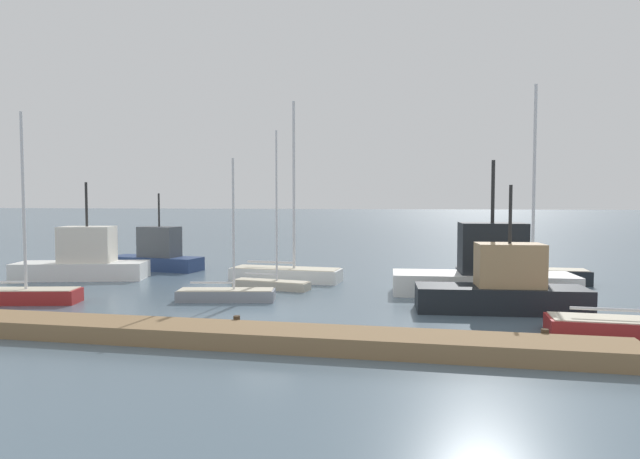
{
  "coord_description": "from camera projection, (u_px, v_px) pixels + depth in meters",
  "views": [
    {
      "loc": [
        6.48,
        -21.17,
        4.75
      ],
      "look_at": [
        0.0,
        11.99,
        2.96
      ],
      "focal_mm": 30.08,
      "sensor_mm": 36.0,
      "label": 1
    }
  ],
  "objects": [
    {
      "name": "dock_pier",
      "position": [
        226.0,
        335.0,
        17.88
      ],
      "size": [
        25.65,
        2.17,
        0.7
      ],
      "color": "olive",
      "rests_on": "ground_plane"
    },
    {
      "name": "sailboat_5",
      "position": [
        16.0,
        293.0,
        24.87
      ],
      "size": [
        5.83,
        2.57,
        8.84
      ],
      "rotation": [
        0.0,
        0.0,
        0.22
      ],
      "color": "maroon",
      "rests_on": "ground_plane"
    },
    {
      "name": "sailboat_0",
      "position": [
        522.0,
        272.0,
        31.12
      ],
      "size": [
        7.37,
        1.67,
        11.4
      ],
      "rotation": [
        0.0,
        0.0,
        -0.01
      ],
      "color": "black",
      "rests_on": "ground_plane"
    },
    {
      "name": "sailboat_2",
      "position": [
        271.0,
        281.0,
        28.96
      ],
      "size": [
        4.38,
        1.71,
        8.51
      ],
      "rotation": [
        0.0,
        0.0,
        -0.17
      ],
      "color": "#BCB29E",
      "rests_on": "ground_plane"
    },
    {
      "name": "sailboat_4",
      "position": [
        286.0,
        272.0,
        31.87
      ],
      "size": [
        6.71,
        2.41,
        10.57
      ],
      "rotation": [
        0.0,
        0.0,
        -0.08
      ],
      "color": "white",
      "rests_on": "ground_plane"
    },
    {
      "name": "fishing_boat_1",
      "position": [
        84.0,
        260.0,
        32.63
      ],
      "size": [
        8.03,
        4.18,
        5.9
      ],
      "rotation": [
        0.0,
        0.0,
        0.24
      ],
      "color": "white",
      "rests_on": "ground_plane"
    },
    {
      "name": "ground_plane",
      "position": [
        265.0,
        315.0,
        22.24
      ],
      "size": [
        600.0,
        600.0,
        0.0
      ],
      "primitive_type": "plane",
      "color": "slate"
    },
    {
      "name": "fishing_boat_0",
      "position": [
        157.0,
        254.0,
        36.92
      ],
      "size": [
        6.74,
        2.92,
        5.28
      ],
      "rotation": [
        0.0,
        0.0,
        -0.14
      ],
      "color": "navy",
      "rests_on": "ground_plane"
    },
    {
      "name": "fishing_boat_3",
      "position": [
        486.0,
        270.0,
        27.17
      ],
      "size": [
        9.16,
        3.38,
        6.81
      ],
      "rotation": [
        0.0,
        0.0,
        0.07
      ],
      "color": "white",
      "rests_on": "ground_plane"
    },
    {
      "name": "sailboat_1",
      "position": [
        635.0,
        325.0,
        18.73
      ],
      "size": [
        5.81,
        1.83,
        8.55
      ],
      "rotation": [
        0.0,
        0.0,
        -0.03
      ],
      "color": "maroon",
      "rests_on": "ground_plane"
    },
    {
      "name": "channel_buoy_1",
      "position": [
        525.0,
        265.0,
        37.29
      ],
      "size": [
        0.63,
        0.63,
        1.65
      ],
      "color": "green",
      "rests_on": "ground_plane"
    },
    {
      "name": "sailboat_3",
      "position": [
        226.0,
        293.0,
        25.51
      ],
      "size": [
        4.76,
        2.11,
        6.78
      ],
      "rotation": [
        0.0,
        0.0,
        0.19
      ],
      "color": "gray",
      "rests_on": "ground_plane"
    },
    {
      "name": "fishing_boat_2",
      "position": [
        503.0,
        288.0,
        22.98
      ],
      "size": [
        7.28,
        2.72,
        5.44
      ],
      "rotation": [
        0.0,
        0.0,
        0.08
      ],
      "color": "black",
      "rests_on": "ground_plane"
    }
  ]
}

